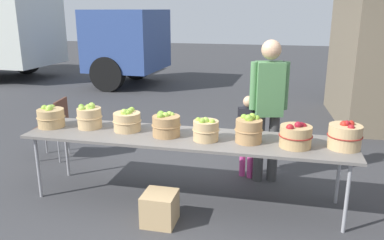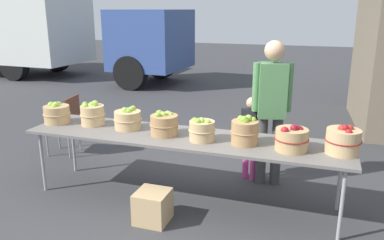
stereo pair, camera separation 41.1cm
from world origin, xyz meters
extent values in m
plane|color=#38383A|center=(0.00, 0.00, 0.00)|extent=(40.00, 40.00, 0.00)
cube|color=slate|center=(0.00, 0.00, 0.73)|extent=(3.50, 0.76, 0.03)
cylinder|color=#99999E|center=(-1.63, -0.30, 0.36)|extent=(0.04, 0.04, 0.72)
cylinder|color=#99999E|center=(1.63, -0.30, 0.36)|extent=(0.04, 0.04, 0.72)
cylinder|color=#99999E|center=(-1.63, 0.30, 0.36)|extent=(0.04, 0.04, 0.72)
cylinder|color=#99999E|center=(1.63, 0.30, 0.36)|extent=(0.04, 0.04, 0.72)
cylinder|color=tan|center=(-1.60, 0.00, 0.85)|extent=(0.30, 0.30, 0.21)
torus|color=tan|center=(-1.60, 0.00, 0.86)|extent=(0.32, 0.32, 0.01)
sphere|color=#8CB738|center=(-1.60, -0.04, 0.96)|extent=(0.07, 0.07, 0.07)
sphere|color=#8CB738|center=(-1.65, 0.11, 0.95)|extent=(0.07, 0.07, 0.07)
sphere|color=#7AA833|center=(-1.65, 0.02, 0.96)|extent=(0.07, 0.07, 0.07)
sphere|color=#9EC647|center=(-1.62, 0.02, 0.97)|extent=(0.08, 0.08, 0.08)
sphere|color=#8CB738|center=(-1.69, 0.02, 0.96)|extent=(0.08, 0.08, 0.08)
cylinder|color=tan|center=(-1.15, 0.06, 0.87)|extent=(0.27, 0.27, 0.23)
torus|color=tan|center=(-1.15, 0.06, 0.88)|extent=(0.29, 0.29, 0.01)
sphere|color=#8CB738|center=(-1.15, 0.06, 0.99)|extent=(0.08, 0.08, 0.08)
sphere|color=#7AA833|center=(-1.24, 0.05, 0.99)|extent=(0.07, 0.07, 0.07)
sphere|color=#9EC647|center=(-1.13, 0.09, 1.00)|extent=(0.08, 0.08, 0.08)
sphere|color=#7AA833|center=(-1.12, 0.05, 0.97)|extent=(0.07, 0.07, 0.07)
sphere|color=#9EC647|center=(-1.15, 0.04, 0.97)|extent=(0.07, 0.07, 0.07)
sphere|color=#9EC647|center=(-1.20, -0.01, 0.99)|extent=(0.07, 0.07, 0.07)
cylinder|color=tan|center=(-0.69, 0.06, 0.85)|extent=(0.30, 0.30, 0.20)
torus|color=tan|center=(-0.69, 0.06, 0.86)|extent=(0.32, 0.32, 0.01)
sphere|color=#9EC647|center=(-0.70, 0.08, 0.95)|extent=(0.08, 0.08, 0.08)
sphere|color=#9EC647|center=(-0.71, 0.02, 0.97)|extent=(0.08, 0.08, 0.08)
sphere|color=#7AA833|center=(-0.68, 0.02, 0.95)|extent=(0.07, 0.07, 0.07)
sphere|color=#8CB738|center=(-0.67, 0.10, 0.96)|extent=(0.07, 0.07, 0.07)
sphere|color=#8CB738|center=(-0.66, 0.03, 0.96)|extent=(0.07, 0.07, 0.07)
sphere|color=#7AA833|center=(-0.69, 0.07, 0.95)|extent=(0.08, 0.08, 0.08)
sphere|color=#8CB738|center=(-0.68, 0.18, 0.96)|extent=(0.07, 0.07, 0.07)
cylinder|color=#A87F51|center=(-0.21, -0.02, 0.86)|extent=(0.30, 0.30, 0.22)
torus|color=#A87F51|center=(-0.21, -0.02, 0.87)|extent=(0.32, 0.32, 0.01)
sphere|color=#9EC647|center=(-0.22, -0.02, 0.97)|extent=(0.07, 0.07, 0.07)
sphere|color=#7AA833|center=(-0.27, 0.01, 0.98)|extent=(0.08, 0.08, 0.08)
sphere|color=#9EC647|center=(-0.19, 0.04, 0.97)|extent=(0.07, 0.07, 0.07)
sphere|color=#7AA833|center=(-0.20, 0.05, 0.97)|extent=(0.07, 0.07, 0.07)
sphere|color=#7AA833|center=(-0.22, -0.02, 0.96)|extent=(0.08, 0.08, 0.08)
sphere|color=#9EC647|center=(-0.17, 0.05, 0.96)|extent=(0.07, 0.07, 0.07)
sphere|color=#7AA833|center=(-0.26, -0.07, 0.98)|extent=(0.07, 0.07, 0.07)
cylinder|color=tan|center=(0.23, -0.07, 0.85)|extent=(0.26, 0.26, 0.21)
torus|color=tan|center=(0.23, -0.07, 0.86)|extent=(0.28, 0.28, 0.01)
sphere|color=#7AA833|center=(0.21, -0.12, 0.97)|extent=(0.07, 0.07, 0.07)
sphere|color=#9EC647|center=(0.23, -0.09, 0.97)|extent=(0.08, 0.08, 0.08)
sphere|color=#8CB738|center=(0.30, -0.09, 0.96)|extent=(0.07, 0.07, 0.07)
sphere|color=#8CB738|center=(0.15, -0.05, 0.95)|extent=(0.06, 0.06, 0.06)
cylinder|color=#A87F51|center=(0.67, -0.03, 0.87)|extent=(0.27, 0.27, 0.24)
torus|color=#A87F51|center=(0.67, -0.03, 0.88)|extent=(0.29, 0.29, 0.01)
sphere|color=#8CB738|center=(0.70, 0.01, 1.01)|extent=(0.07, 0.07, 0.07)
sphere|color=#7AA833|center=(0.74, 0.02, 0.99)|extent=(0.07, 0.07, 0.07)
sphere|color=#7AA833|center=(0.61, 0.04, 0.99)|extent=(0.07, 0.07, 0.07)
sphere|color=#7AA833|center=(0.66, -0.05, 1.01)|extent=(0.08, 0.08, 0.08)
sphere|color=#8CB738|center=(0.67, -0.03, 0.99)|extent=(0.07, 0.07, 0.07)
sphere|color=#7AA833|center=(0.67, -0.02, 0.98)|extent=(0.06, 0.06, 0.06)
sphere|color=#8CB738|center=(0.67, -0.05, 1.00)|extent=(0.08, 0.08, 0.08)
cylinder|color=tan|center=(1.13, -0.07, 0.86)|extent=(0.31, 0.31, 0.21)
torus|color=maroon|center=(1.13, -0.07, 0.87)|extent=(0.33, 0.33, 0.01)
sphere|color=maroon|center=(1.20, -0.05, 0.96)|extent=(0.07, 0.07, 0.07)
sphere|color=maroon|center=(1.18, -0.06, 0.97)|extent=(0.06, 0.06, 0.06)
sphere|color=maroon|center=(1.07, -0.16, 0.97)|extent=(0.08, 0.08, 0.08)
sphere|color=maroon|center=(1.15, -0.09, 0.98)|extent=(0.07, 0.07, 0.07)
cylinder|color=tan|center=(1.60, 0.00, 0.87)|extent=(0.32, 0.32, 0.24)
torus|color=maroon|center=(1.60, 0.00, 0.88)|extent=(0.34, 0.34, 0.01)
sphere|color=maroon|center=(1.60, 0.00, 1.00)|extent=(0.07, 0.07, 0.07)
sphere|color=#B22319|center=(1.65, 0.03, 0.99)|extent=(0.07, 0.07, 0.07)
sphere|color=maroon|center=(1.63, -0.08, 0.98)|extent=(0.07, 0.07, 0.07)
sphere|color=#B22319|center=(1.58, 0.00, 0.99)|extent=(0.08, 0.08, 0.08)
cylinder|color=#3F3F3F|center=(0.92, 0.76, 0.42)|extent=(0.12, 0.12, 0.85)
cylinder|color=#3F3F3F|center=(0.75, 0.71, 0.42)|extent=(0.12, 0.12, 0.85)
cube|color=#4C7F4C|center=(0.83, 0.73, 1.16)|extent=(0.37, 0.30, 0.63)
sphere|color=tan|center=(0.83, 0.73, 1.62)|extent=(0.23, 0.23, 0.23)
cylinder|color=#4C7F4C|center=(1.01, 0.78, 1.20)|extent=(0.09, 0.09, 0.56)
cylinder|color=#4C7F4C|center=(0.65, 0.69, 1.20)|extent=(0.09, 0.09, 0.56)
cylinder|color=#CC3F8C|center=(0.65, 0.77, 0.26)|extent=(0.08, 0.08, 0.52)
cylinder|color=#CC3F8C|center=(0.54, 0.80, 0.26)|extent=(0.08, 0.08, 0.52)
cube|color=black|center=(0.59, 0.79, 0.71)|extent=(0.23, 0.19, 0.39)
sphere|color=tan|center=(0.59, 0.79, 0.98)|extent=(0.14, 0.14, 0.14)
cylinder|color=black|center=(0.70, 0.75, 0.73)|extent=(0.05, 0.05, 0.34)
cylinder|color=black|center=(0.49, 0.82, 0.73)|extent=(0.05, 0.05, 0.34)
cube|color=silver|center=(-7.91, 6.49, 1.60)|extent=(4.29, 2.37, 2.30)
cube|color=#334C8C|center=(-3.21, 6.30, 1.25)|extent=(1.88, 2.17, 1.60)
cube|color=black|center=(-2.36, 6.26, 1.57)|extent=(0.11, 1.76, 0.80)
cylinder|color=black|center=(-3.33, 7.25, 0.45)|extent=(0.91, 0.32, 0.90)
cylinder|color=black|center=(-3.41, 5.36, 0.45)|extent=(0.91, 0.32, 0.90)
cylinder|color=black|center=(-7.27, 7.41, 0.45)|extent=(0.91, 0.32, 0.90)
cylinder|color=black|center=(-7.35, 5.52, 0.45)|extent=(0.91, 0.32, 0.90)
cube|color=brown|center=(-2.18, 0.82, 0.44)|extent=(0.45, 0.45, 0.04)
cube|color=brown|center=(-2.00, 0.84, 0.66)|extent=(0.09, 0.40, 0.40)
cylinder|color=gray|center=(-2.37, 0.96, 0.21)|extent=(0.02, 0.02, 0.42)
cylinder|color=gray|center=(-2.32, 0.62, 0.21)|extent=(0.02, 0.02, 0.42)
cylinder|color=gray|center=(-2.03, 1.01, 0.21)|extent=(0.02, 0.02, 0.42)
cylinder|color=gray|center=(-1.98, 0.67, 0.21)|extent=(0.02, 0.02, 0.42)
cube|color=tan|center=(-0.14, -0.53, 0.16)|extent=(0.32, 0.32, 0.32)
camera|label=1|loc=(0.96, -3.83, 2.07)|focal=36.27mm
camera|label=2|loc=(1.35, -3.72, 2.07)|focal=36.27mm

